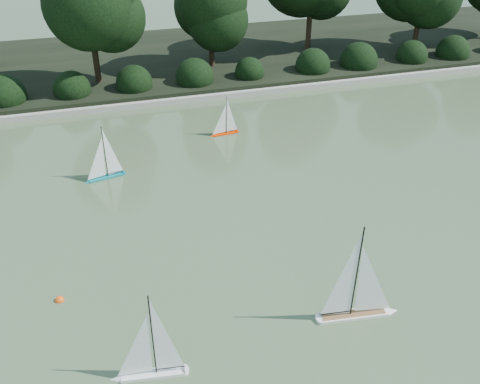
# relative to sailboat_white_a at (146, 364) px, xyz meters

# --- Properties ---
(ground) EXTENTS (80.00, 80.00, 0.00)m
(ground) POSITION_rel_sailboat_white_a_xyz_m (3.21, 1.40, -0.25)
(ground) COLOR #39492B
(ground) RESTS_ON ground
(pond_coping) EXTENTS (40.00, 0.35, 0.18)m
(pond_coping) POSITION_rel_sailboat_white_a_xyz_m (3.21, 10.40, -0.16)
(pond_coping) COLOR gray
(pond_coping) RESTS_ON ground
(far_bank) EXTENTS (40.00, 8.00, 0.30)m
(far_bank) POSITION_rel_sailboat_white_a_xyz_m (3.21, 14.40, -0.10)
(far_bank) COLOR black
(far_bank) RESTS_ON ground
(shrub_hedge) EXTENTS (29.10, 1.10, 1.10)m
(shrub_hedge) POSITION_rel_sailboat_white_a_xyz_m (3.21, 11.30, 0.20)
(shrub_hedge) COLOR black
(shrub_hedge) RESTS_ON ground
(sailboat_white_a) EXTENTS (1.15, 0.34, 1.57)m
(sailboat_white_a) POSITION_rel_sailboat_white_a_xyz_m (0.00, 0.00, 0.00)
(sailboat_white_a) COLOR white
(sailboat_white_a) RESTS_ON ground
(sailboat_white_b) EXTENTS (1.43, 0.40, 1.95)m
(sailboat_white_b) POSITION_rel_sailboat_white_a_xyz_m (3.53, 0.22, 0.06)
(sailboat_white_b) COLOR white
(sailboat_white_b) RESTS_ON ground
(sailboat_orange) EXTENTS (0.87, 0.21, 1.18)m
(sailboat_orange) POSITION_rel_sailboat_white_a_xyz_m (3.23, 7.68, -0.06)
(sailboat_orange) COLOR #FE3000
(sailboat_orange) RESTS_ON ground
(sailboat_teal) EXTENTS (1.03, 0.37, 1.41)m
(sailboat_teal) POSITION_rel_sailboat_white_a_xyz_m (-0.15, 6.11, -0.03)
(sailboat_teal) COLOR #0E747C
(sailboat_teal) RESTS_ON ground
(race_buoy) EXTENTS (0.16, 0.16, 0.16)m
(race_buoy) POSITION_rel_sailboat_white_a_xyz_m (-1.21, 2.02, -0.25)
(race_buoy) COLOR #FF540D
(race_buoy) RESTS_ON ground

